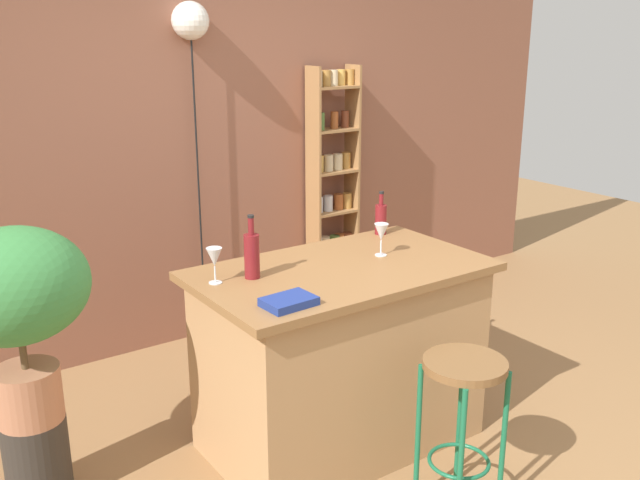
% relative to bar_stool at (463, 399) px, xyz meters
% --- Properties ---
extents(ground, '(12.00, 12.00, 0.00)m').
position_rel_bar_stool_xyz_m(ground, '(-0.11, 0.42, -0.53)').
color(ground, olive).
extents(back_wall, '(6.40, 0.10, 2.80)m').
position_rel_bar_stool_xyz_m(back_wall, '(-0.11, 2.37, 0.87)').
color(back_wall, '#8C5642').
rests_on(back_wall, ground).
extents(kitchen_counter, '(1.40, 0.81, 0.93)m').
position_rel_bar_stool_xyz_m(kitchen_counter, '(-0.11, 0.72, -0.06)').
color(kitchen_counter, tan).
rests_on(kitchen_counter, ground).
extents(bar_stool, '(0.35, 0.35, 0.70)m').
position_rel_bar_stool_xyz_m(bar_stool, '(0.00, 0.00, 0.00)').
color(bar_stool, '#196642').
rests_on(bar_stool, ground).
extents(spice_shelf, '(0.36, 0.17, 1.78)m').
position_rel_bar_stool_xyz_m(spice_shelf, '(0.92, 2.21, 0.35)').
color(spice_shelf, '#9E7042').
rests_on(spice_shelf, ground).
extents(plant_stool, '(0.28, 0.28, 0.39)m').
position_rel_bar_stool_xyz_m(plant_stool, '(-1.49, 1.11, -0.33)').
color(plant_stool, '#2D2823').
rests_on(plant_stool, ground).
extents(potted_plant, '(0.61, 0.55, 0.87)m').
position_rel_bar_stool_xyz_m(potted_plant, '(-1.49, 1.11, 0.44)').
color(potted_plant, '#A86B4C').
rests_on(potted_plant, plant_stool).
extents(bottle_vinegar, '(0.07, 0.07, 0.30)m').
position_rel_bar_stool_xyz_m(bottle_vinegar, '(-0.53, 0.83, 0.52)').
color(bottle_vinegar, maroon).
rests_on(bottle_vinegar, kitchen_counter).
extents(bottle_soda_blue, '(0.06, 0.06, 0.24)m').
position_rel_bar_stool_xyz_m(bottle_soda_blue, '(0.40, 1.05, 0.50)').
color(bottle_soda_blue, maroon).
rests_on(bottle_soda_blue, kitchen_counter).
extents(wine_glass_left, '(0.07, 0.07, 0.16)m').
position_rel_bar_stool_xyz_m(wine_glass_left, '(0.16, 0.75, 0.52)').
color(wine_glass_left, silver).
rests_on(wine_glass_left, kitchen_counter).
extents(wine_glass_center, '(0.07, 0.07, 0.16)m').
position_rel_bar_stool_xyz_m(wine_glass_center, '(-0.70, 0.86, 0.52)').
color(wine_glass_center, silver).
rests_on(wine_glass_center, kitchen_counter).
extents(cookbook, '(0.22, 0.16, 0.03)m').
position_rel_bar_stool_xyz_m(cookbook, '(-0.58, 0.45, 0.43)').
color(cookbook, navy).
rests_on(cookbook, kitchen_counter).
extents(pendant_globe_light, '(0.23, 0.23, 2.18)m').
position_rel_bar_stool_xyz_m(pendant_globe_light, '(-0.11, 2.26, 1.51)').
color(pendant_globe_light, black).
rests_on(pendant_globe_light, ground).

